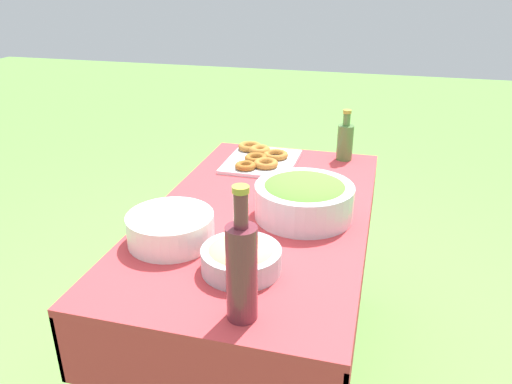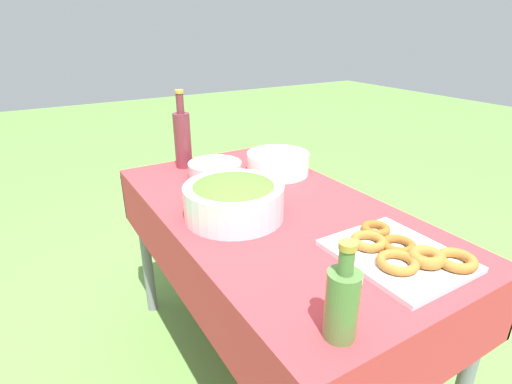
{
  "view_description": "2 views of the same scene",
  "coord_description": "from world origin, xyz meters",
  "px_view_note": "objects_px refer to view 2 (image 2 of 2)",
  "views": [
    {
      "loc": [
        1.58,
        0.4,
        1.57
      ],
      "look_at": [
        -0.02,
        -0.02,
        0.83
      ],
      "focal_mm": 35.0,
      "sensor_mm": 36.0,
      "label": 1
    },
    {
      "loc": [
        -1.11,
        0.74,
        1.4
      ],
      "look_at": [
        0.05,
        0.04,
        0.83
      ],
      "focal_mm": 28.0,
      "sensor_mm": 36.0,
      "label": 2
    }
  ],
  "objects_px": {
    "salad_bowl": "(234,198)",
    "pasta_bowl": "(215,168)",
    "donut_platter": "(401,253)",
    "wine_bottle": "(182,138)",
    "plate_stack": "(278,163)",
    "olive_oil_bottle": "(342,301)"
  },
  "relations": [
    {
      "from": "salad_bowl",
      "to": "pasta_bowl",
      "type": "bearing_deg",
      "value": -16.32
    },
    {
      "from": "salad_bowl",
      "to": "pasta_bowl",
      "type": "height_order",
      "value": "salad_bowl"
    },
    {
      "from": "salad_bowl",
      "to": "plate_stack",
      "type": "distance_m",
      "value": 0.48
    },
    {
      "from": "salad_bowl",
      "to": "wine_bottle",
      "type": "relative_size",
      "value": 0.97
    },
    {
      "from": "salad_bowl",
      "to": "wine_bottle",
      "type": "distance_m",
      "value": 0.6
    },
    {
      "from": "salad_bowl",
      "to": "olive_oil_bottle",
      "type": "distance_m",
      "value": 0.63
    },
    {
      "from": "donut_platter",
      "to": "plate_stack",
      "type": "relative_size",
      "value": 1.4
    },
    {
      "from": "donut_platter",
      "to": "wine_bottle",
      "type": "height_order",
      "value": "wine_bottle"
    },
    {
      "from": "olive_oil_bottle",
      "to": "wine_bottle",
      "type": "bearing_deg",
      "value": -6.04
    },
    {
      "from": "plate_stack",
      "to": "salad_bowl",
      "type": "bearing_deg",
      "value": 127.36
    },
    {
      "from": "donut_platter",
      "to": "wine_bottle",
      "type": "distance_m",
      "value": 1.11
    },
    {
      "from": "salad_bowl",
      "to": "olive_oil_bottle",
      "type": "height_order",
      "value": "olive_oil_bottle"
    },
    {
      "from": "pasta_bowl",
      "to": "plate_stack",
      "type": "relative_size",
      "value": 0.84
    },
    {
      "from": "plate_stack",
      "to": "olive_oil_bottle",
      "type": "xyz_separation_m",
      "value": [
        -0.91,
        0.46,
        0.04
      ]
    },
    {
      "from": "pasta_bowl",
      "to": "donut_platter",
      "type": "relative_size",
      "value": 0.6
    },
    {
      "from": "donut_platter",
      "to": "wine_bottle",
      "type": "bearing_deg",
      "value": 12.1
    },
    {
      "from": "salad_bowl",
      "to": "donut_platter",
      "type": "height_order",
      "value": "salad_bowl"
    },
    {
      "from": "salad_bowl",
      "to": "olive_oil_bottle",
      "type": "bearing_deg",
      "value": 172.87
    },
    {
      "from": "pasta_bowl",
      "to": "olive_oil_bottle",
      "type": "height_order",
      "value": "olive_oil_bottle"
    },
    {
      "from": "salad_bowl",
      "to": "pasta_bowl",
      "type": "xyz_separation_m",
      "value": [
        0.39,
        -0.11,
        -0.03
      ]
    },
    {
      "from": "olive_oil_bottle",
      "to": "pasta_bowl",
      "type": "bearing_deg",
      "value": -10.72
    },
    {
      "from": "pasta_bowl",
      "to": "wine_bottle",
      "type": "relative_size",
      "value": 0.65
    }
  ]
}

